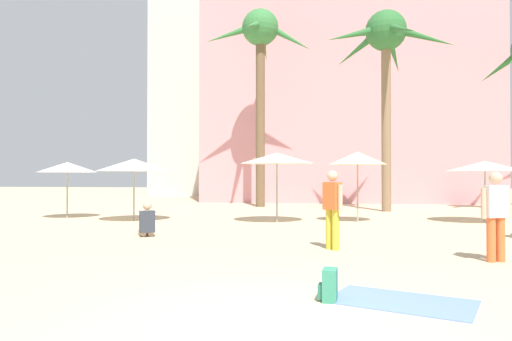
{
  "coord_description": "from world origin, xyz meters",
  "views": [
    {
      "loc": [
        0.57,
        -5.08,
        1.63
      ],
      "look_at": [
        -0.7,
        4.03,
        1.74
      ],
      "focal_mm": 33.28,
      "sensor_mm": 36.0,
      "label": 1
    }
  ],
  "objects_px": {
    "person_near_left": "(147,223)",
    "person_mid_right": "(332,206)",
    "palm_tree_far_left": "(260,47)",
    "cafe_umbrella_0": "(134,165)",
    "cafe_umbrella_1": "(358,158)",
    "person_mid_center": "(496,212)",
    "cafe_umbrella_5": "(485,166)",
    "beach_towel": "(402,302)",
    "cafe_umbrella_3": "(277,158)",
    "cafe_umbrella_2": "(67,167)",
    "backpack": "(329,285)",
    "palm_tree_center": "(386,47)"
  },
  "relations": [
    {
      "from": "person_near_left",
      "to": "person_mid_right",
      "type": "distance_m",
      "value": 5.25
    },
    {
      "from": "palm_tree_far_left",
      "to": "cafe_umbrella_0",
      "type": "bearing_deg",
      "value": -112.67
    },
    {
      "from": "cafe_umbrella_1",
      "to": "person_mid_center",
      "type": "relative_size",
      "value": 1.46
    },
    {
      "from": "cafe_umbrella_5",
      "to": "beach_towel",
      "type": "bearing_deg",
      "value": -112.52
    },
    {
      "from": "palm_tree_far_left",
      "to": "person_mid_right",
      "type": "height_order",
      "value": "palm_tree_far_left"
    },
    {
      "from": "cafe_umbrella_3",
      "to": "cafe_umbrella_5",
      "type": "distance_m",
      "value": 7.27
    },
    {
      "from": "cafe_umbrella_2",
      "to": "backpack",
      "type": "bearing_deg",
      "value": -47.94
    },
    {
      "from": "palm_tree_center",
      "to": "beach_towel",
      "type": "distance_m",
      "value": 17.93
    },
    {
      "from": "cafe_umbrella_3",
      "to": "person_mid_center",
      "type": "relative_size",
      "value": 1.53
    },
    {
      "from": "palm_tree_far_left",
      "to": "cafe_umbrella_1",
      "type": "relative_size",
      "value": 4.22
    },
    {
      "from": "cafe_umbrella_0",
      "to": "person_mid_center",
      "type": "xyz_separation_m",
      "value": [
        10.06,
        -6.94,
        -1.09
      ]
    },
    {
      "from": "cafe_umbrella_3",
      "to": "person_near_left",
      "type": "bearing_deg",
      "value": -126.06
    },
    {
      "from": "palm_tree_center",
      "to": "cafe_umbrella_3",
      "type": "distance_m",
      "value": 9.12
    },
    {
      "from": "cafe_umbrella_2",
      "to": "person_mid_center",
      "type": "height_order",
      "value": "cafe_umbrella_2"
    },
    {
      "from": "person_mid_right",
      "to": "backpack",
      "type": "bearing_deg",
      "value": -134.07
    },
    {
      "from": "cafe_umbrella_1",
      "to": "backpack",
      "type": "relative_size",
      "value": 5.94
    },
    {
      "from": "cafe_umbrella_0",
      "to": "person_mid_right",
      "type": "xyz_separation_m",
      "value": [
        7.02,
        -5.84,
        -1.07
      ]
    },
    {
      "from": "cafe_umbrella_2",
      "to": "cafe_umbrella_5",
      "type": "bearing_deg",
      "value": 0.87
    },
    {
      "from": "cafe_umbrella_2",
      "to": "beach_towel",
      "type": "distance_m",
      "value": 15.51
    },
    {
      "from": "cafe_umbrella_5",
      "to": "beach_towel",
      "type": "xyz_separation_m",
      "value": [
        -4.62,
        -11.15,
        -1.97
      ]
    },
    {
      "from": "cafe_umbrella_5",
      "to": "person_mid_center",
      "type": "xyz_separation_m",
      "value": [
        -2.37,
        -7.94,
        -1.04
      ]
    },
    {
      "from": "palm_tree_far_left",
      "to": "person_mid_right",
      "type": "distance_m",
      "value": 16.56
    },
    {
      "from": "beach_towel",
      "to": "cafe_umbrella_5",
      "type": "bearing_deg",
      "value": 67.48
    },
    {
      "from": "palm_tree_center",
      "to": "cafe_umbrella_0",
      "type": "distance_m",
      "value": 12.71
    },
    {
      "from": "backpack",
      "to": "person_mid_center",
      "type": "bearing_deg",
      "value": -128.07
    },
    {
      "from": "cafe_umbrella_0",
      "to": "backpack",
      "type": "distance_m",
      "value": 12.46
    },
    {
      "from": "palm_tree_far_left",
      "to": "cafe_umbrella_2",
      "type": "bearing_deg",
      "value": -130.46
    },
    {
      "from": "cafe_umbrella_0",
      "to": "beach_towel",
      "type": "bearing_deg",
      "value": -52.43
    },
    {
      "from": "palm_tree_center",
      "to": "person_mid_center",
      "type": "bearing_deg",
      "value": -88.54
    },
    {
      "from": "cafe_umbrella_0",
      "to": "cafe_umbrella_5",
      "type": "height_order",
      "value": "cafe_umbrella_0"
    },
    {
      "from": "palm_tree_center",
      "to": "cafe_umbrella_2",
      "type": "xyz_separation_m",
      "value": [
        -12.76,
        -5.21,
        -5.65
      ]
    },
    {
      "from": "cafe_umbrella_3",
      "to": "beach_towel",
      "type": "height_order",
      "value": "cafe_umbrella_3"
    },
    {
      "from": "cafe_umbrella_5",
      "to": "backpack",
      "type": "height_order",
      "value": "cafe_umbrella_5"
    },
    {
      "from": "cafe_umbrella_1",
      "to": "cafe_umbrella_2",
      "type": "distance_m",
      "value": 11.08
    },
    {
      "from": "palm_tree_far_left",
      "to": "beach_towel",
      "type": "distance_m",
      "value": 20.92
    },
    {
      "from": "cafe_umbrella_3",
      "to": "cafe_umbrella_5",
      "type": "xyz_separation_m",
      "value": [
        7.21,
        0.86,
        -0.28
      ]
    },
    {
      "from": "cafe_umbrella_1",
      "to": "cafe_umbrella_3",
      "type": "bearing_deg",
      "value": -169.79
    },
    {
      "from": "palm_tree_far_left",
      "to": "backpack",
      "type": "height_order",
      "value": "palm_tree_far_left"
    },
    {
      "from": "cafe_umbrella_0",
      "to": "cafe_umbrella_1",
      "type": "relative_size",
      "value": 1.09
    },
    {
      "from": "cafe_umbrella_1",
      "to": "person_near_left",
      "type": "relative_size",
      "value": 2.6
    },
    {
      "from": "cafe_umbrella_0",
      "to": "backpack",
      "type": "xyz_separation_m",
      "value": [
        6.88,
        -10.22,
        -1.83
      ]
    },
    {
      "from": "cafe_umbrella_3",
      "to": "beach_towel",
      "type": "relative_size",
      "value": 1.47
    },
    {
      "from": "palm_tree_center",
      "to": "person_mid_right",
      "type": "height_order",
      "value": "palm_tree_center"
    },
    {
      "from": "beach_towel",
      "to": "person_mid_right",
      "type": "bearing_deg",
      "value": 100.4
    },
    {
      "from": "cafe_umbrella_1",
      "to": "person_mid_center",
      "type": "bearing_deg",
      "value": -75.12
    },
    {
      "from": "palm_tree_center",
      "to": "cafe_umbrella_2",
      "type": "distance_m",
      "value": 14.9
    },
    {
      "from": "palm_tree_center",
      "to": "backpack",
      "type": "height_order",
      "value": "palm_tree_center"
    },
    {
      "from": "cafe_umbrella_5",
      "to": "backpack",
      "type": "relative_size",
      "value": 6.26
    },
    {
      "from": "cafe_umbrella_1",
      "to": "backpack",
      "type": "distance_m",
      "value": 11.12
    },
    {
      "from": "palm_tree_center",
      "to": "person_mid_right",
      "type": "distance_m",
      "value": 13.83
    }
  ]
}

